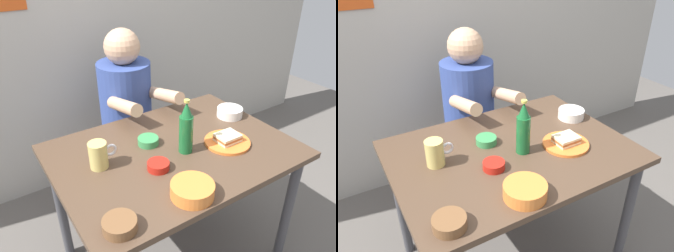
# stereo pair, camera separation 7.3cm
# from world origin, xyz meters

# --- Properties ---
(dining_table) EXTENTS (1.10, 0.80, 0.74)m
(dining_table) POSITION_xyz_m (0.00, 0.00, 0.65)
(dining_table) COLOR #4C3828
(dining_table) RESTS_ON ground
(stool) EXTENTS (0.34, 0.34, 0.45)m
(stool) POSITION_xyz_m (0.07, 0.63, 0.35)
(stool) COLOR #4C4C51
(stool) RESTS_ON ground
(person_seated) EXTENTS (0.33, 0.56, 0.72)m
(person_seated) POSITION_xyz_m (0.07, 0.62, 0.77)
(person_seated) COLOR #33478C
(person_seated) RESTS_ON stool
(plate_orange) EXTENTS (0.22, 0.22, 0.01)m
(plate_orange) POSITION_xyz_m (0.24, -0.10, 0.75)
(plate_orange) COLOR orange
(plate_orange) RESTS_ON dining_table
(sandwich) EXTENTS (0.11, 0.09, 0.04)m
(sandwich) POSITION_xyz_m (0.24, -0.10, 0.77)
(sandwich) COLOR beige
(sandwich) RESTS_ON plate_orange
(beer_mug) EXTENTS (0.13, 0.08, 0.12)m
(beer_mug) POSITION_xyz_m (-0.34, 0.06, 0.80)
(beer_mug) COLOR #D1BC66
(beer_mug) RESTS_ON dining_table
(beer_bottle) EXTENTS (0.06, 0.06, 0.26)m
(beer_bottle) POSITION_xyz_m (0.03, -0.04, 0.86)
(beer_bottle) COLOR #19602D
(beer_bottle) RESTS_ON dining_table
(condiment_bowl_brown) EXTENTS (0.12, 0.12, 0.04)m
(condiment_bowl_brown) POSITION_xyz_m (-0.43, -0.31, 0.76)
(condiment_bowl_brown) COLOR brown
(condiment_bowl_brown) RESTS_ON dining_table
(dip_bowl_green) EXTENTS (0.10, 0.10, 0.03)m
(dip_bowl_green) POSITION_xyz_m (-0.08, 0.10, 0.76)
(dip_bowl_green) COLOR #388C4C
(dip_bowl_green) RESTS_ON dining_table
(sambal_bowl_red) EXTENTS (0.10, 0.10, 0.03)m
(sambal_bowl_red) POSITION_xyz_m (-0.14, -0.09, 0.76)
(sambal_bowl_red) COLOR #B21E14
(sambal_bowl_red) RESTS_ON dining_table
(rice_bowl_white) EXTENTS (0.14, 0.14, 0.05)m
(rice_bowl_white) POSITION_xyz_m (0.44, 0.10, 0.77)
(rice_bowl_white) COLOR silver
(rice_bowl_white) RESTS_ON dining_table
(soup_bowl_orange) EXTENTS (0.17, 0.17, 0.05)m
(soup_bowl_orange) POSITION_xyz_m (-0.12, -0.30, 0.77)
(soup_bowl_orange) COLOR orange
(soup_bowl_orange) RESTS_ON dining_table
(spoon) EXTENTS (0.09, 0.10, 0.01)m
(spoon) POSITION_xyz_m (0.17, 0.13, 0.75)
(spoon) COLOR #26A559
(spoon) RESTS_ON dining_table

